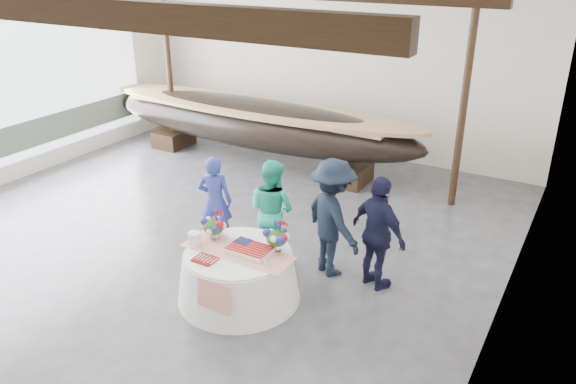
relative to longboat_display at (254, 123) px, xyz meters
The scene contains 11 objects.
floor 4.40m from the longboat_display, 75.24° to the right, with size 10.00×12.00×0.01m, color #3D3D42.
wall_back 2.50m from the longboat_display, 59.37° to the left, with size 10.00×0.02×4.50m, color silver.
wall_right 7.48m from the longboat_display, 34.27° to the right, with size 0.02×12.00×4.50m, color silver.
open_bay 5.05m from the longboat_display, 140.72° to the right, with size 0.03×7.00×3.20m.
longboat_display is the anchor object (origin of this frame).
banquet_table 5.52m from the longboat_display, 59.21° to the right, with size 1.75×1.75×0.75m.
tabletop_items 5.33m from the longboat_display, 58.95° to the right, with size 1.62×0.98×0.40m.
guest_woman_blue 3.89m from the longboat_display, 66.34° to the right, with size 0.57×0.37×1.56m, color navy.
guest_woman_teal 4.36m from the longboat_display, 53.12° to the right, with size 0.81×0.63×1.67m, color #22B191.
guest_man_left 5.00m from the longboat_display, 43.25° to the right, with size 1.19×0.69×1.84m, color black.
guest_man_right 5.59m from the longboat_display, 38.25° to the right, with size 1.02×0.42×1.74m, color black.
Camera 1 is at (5.72, -6.10, 4.63)m, focal length 35.00 mm.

